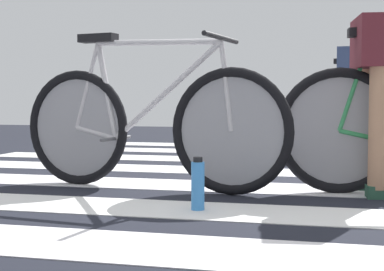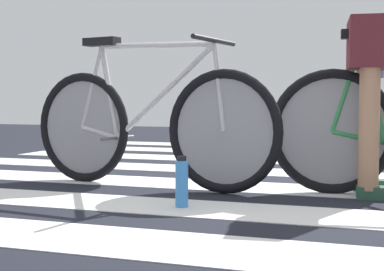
{
  "view_description": "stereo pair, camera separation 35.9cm",
  "coord_description": "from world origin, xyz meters",
  "px_view_note": "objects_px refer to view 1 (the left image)",
  "views": [
    {
      "loc": [
        0.38,
        -3.65,
        0.56
      ],
      "look_at": [
        -0.46,
        -0.14,
        0.33
      ],
      "focal_mm": 54.22,
      "sensor_mm": 36.0,
      "label": 1
    },
    {
      "loc": [
        0.74,
        -3.65,
        0.56
      ],
      "look_at": [
        -0.46,
        -0.14,
        0.33
      ],
      "focal_mm": 54.22,
      "sensor_mm": 36.0,
      "label": 2
    }
  ],
  "objects_px": {
    "bicycle_1_of_3": "(149,125)",
    "cyclist_3_of_3": "(350,85)",
    "cyclist_2_of_3": "(376,81)",
    "water_bottle": "(198,185)",
    "bicycle_3_of_3": "(382,114)"
  },
  "relations": [
    {
      "from": "cyclist_3_of_3",
      "to": "water_bottle",
      "type": "xyz_separation_m",
      "value": [
        -0.8,
        -3.23,
        -0.55
      ]
    },
    {
      "from": "bicycle_3_of_3",
      "to": "cyclist_3_of_3",
      "type": "height_order",
      "value": "cyclist_3_of_3"
    },
    {
      "from": "bicycle_1_of_3",
      "to": "cyclist_2_of_3",
      "type": "height_order",
      "value": "cyclist_2_of_3"
    },
    {
      "from": "bicycle_1_of_3",
      "to": "cyclist_3_of_3",
      "type": "xyz_separation_m",
      "value": [
        1.22,
        2.66,
        0.29
      ]
    },
    {
      "from": "cyclist_2_of_3",
      "to": "bicycle_3_of_3",
      "type": "distance_m",
      "value": 2.53
    },
    {
      "from": "cyclist_3_of_3",
      "to": "water_bottle",
      "type": "bearing_deg",
      "value": -99.99
    },
    {
      "from": "bicycle_1_of_3",
      "to": "water_bottle",
      "type": "relative_size",
      "value": 6.62
    },
    {
      "from": "bicycle_1_of_3",
      "to": "bicycle_3_of_3",
      "type": "relative_size",
      "value": 0.99
    },
    {
      "from": "water_bottle",
      "to": "cyclist_2_of_3",
      "type": "bearing_deg",
      "value": 39.21
    },
    {
      "from": "cyclist_3_of_3",
      "to": "bicycle_1_of_3",
      "type": "bearing_deg",
      "value": -110.82
    },
    {
      "from": "bicycle_1_of_3",
      "to": "bicycle_3_of_3",
      "type": "xyz_separation_m",
      "value": [
        1.53,
        2.64,
        0.0
      ]
    },
    {
      "from": "bicycle_1_of_3",
      "to": "water_bottle",
      "type": "height_order",
      "value": "bicycle_1_of_3"
    },
    {
      "from": "cyclist_2_of_3",
      "to": "bicycle_3_of_3",
      "type": "xyz_separation_m",
      "value": [
        0.24,
        2.51,
        -0.26
      ]
    },
    {
      "from": "bicycle_3_of_3",
      "to": "cyclist_3_of_3",
      "type": "distance_m",
      "value": 0.42
    },
    {
      "from": "cyclist_2_of_3",
      "to": "water_bottle",
      "type": "bearing_deg",
      "value": -147.57
    }
  ]
}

